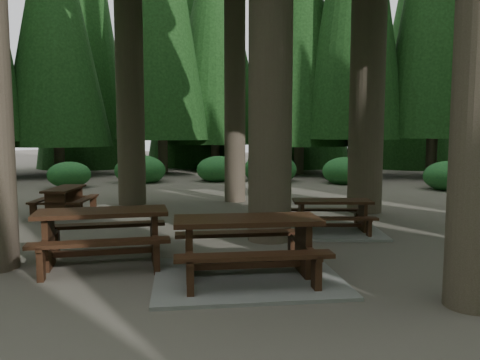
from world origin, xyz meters
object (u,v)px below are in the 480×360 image
(picnic_table_a, at_px, (247,257))
(picnic_table_b, at_px, (65,197))
(picnic_table_e, at_px, (103,229))
(picnic_table_c, at_px, (332,222))

(picnic_table_a, height_order, picnic_table_b, picnic_table_a)
(picnic_table_a, bearing_deg, picnic_table_b, 123.49)
(picnic_table_e, bearing_deg, picnic_table_b, 104.15)
(picnic_table_a, distance_m, picnic_table_c, 3.63)
(picnic_table_a, xyz_separation_m, picnic_table_c, (0.79, 3.54, -0.09))
(picnic_table_b, xyz_separation_m, picnic_table_e, (3.62, -3.68, 0.12))
(picnic_table_c, bearing_deg, picnic_table_b, 161.85)
(picnic_table_a, height_order, picnic_table_e, picnic_table_a)
(picnic_table_c, bearing_deg, picnic_table_e, -148.98)
(picnic_table_b, height_order, picnic_table_c, picnic_table_c)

